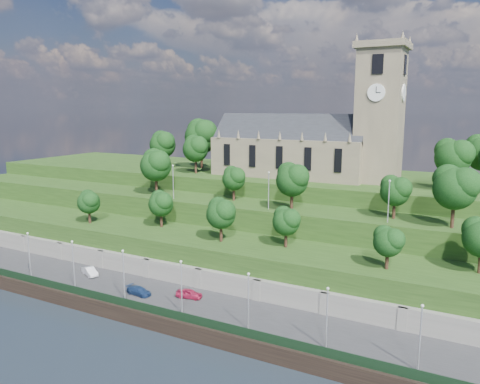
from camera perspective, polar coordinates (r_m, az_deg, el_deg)
The scene contains 17 objects.
ground at distance 63.56m, azimuth -6.82°, elevation -17.31°, with size 320.00×320.00×0.00m, color #1C242D.
promenade at distance 67.61m, azimuth -3.86°, elevation -14.54°, with size 160.00×12.00×2.00m, color #2D2D30.
quay_wall at distance 63.02m, azimuth -6.87°, elevation -16.44°, with size 160.00×0.50×2.20m, color black.
fence at distance 62.84m, azimuth -6.55°, elevation -14.99°, with size 160.00×0.10×1.20m, color black.
retaining_wall at distance 71.74m, azimuth -1.33°, elevation -11.70°, with size 160.00×2.10×5.00m.
embankment_lower at distance 76.19m, azimuth 0.90°, elevation -9.16°, with size 160.00×12.00×8.00m, color #203D14.
embankment_upper at distance 85.08m, azimuth 4.27°, elevation -5.68°, with size 160.00×10.00×12.00m, color #203D14.
hilltop at distance 103.76m, azimuth 8.93°, elevation -2.00°, with size 160.00×32.00×15.00m, color #203D14.
church at distance 97.61m, azimuth 8.84°, elevation 6.15°, with size 38.60×12.35×27.60m.
trees_lower at distance 72.90m, azimuth 2.77°, elevation -3.03°, with size 70.08×8.58×7.39m.
trees_upper at distance 80.35m, azimuth 6.15°, elevation 1.94°, with size 61.40×8.28×9.28m.
trees_hilltop at distance 98.37m, azimuth 6.46°, elevation 5.75°, with size 74.79×16.02×11.75m.
lamp_posts_promenade at distance 63.86m, azimuth -7.15°, elevation -10.93°, with size 60.36×0.36×7.48m.
lamp_posts_upper at distance 80.20m, azimuth 3.51°, elevation 0.60°, with size 40.36×0.36×6.62m.
car_left at distance 69.97m, azimuth -6.22°, elevation -12.21°, with size 1.56×3.87×1.32m, color #A91C3F.
car_middle at distance 82.13m, azimuth -17.84°, elevation -9.19°, with size 1.42×4.07×1.34m, color silver.
car_right at distance 72.29m, azimuth -12.23°, elevation -11.68°, with size 1.68×4.14×1.20m, color navy.
Camera 1 is at (32.42, -46.11, 29.37)m, focal length 35.00 mm.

